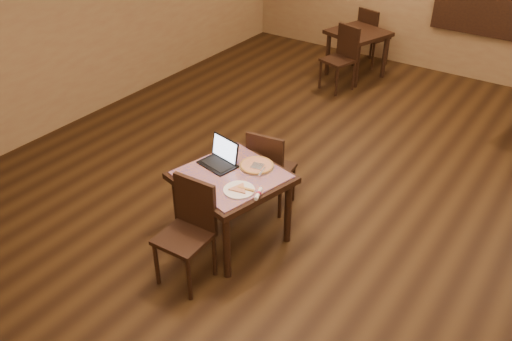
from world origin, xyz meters
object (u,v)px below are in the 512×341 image
Objects in this scene: tiled_table at (232,183)px; other_table_b_chair_far at (371,34)px; pizza_pan at (257,166)px; other_table_b_chair_near at (342,54)px; laptop at (221,157)px; chair_main_far at (269,167)px; chair_main_near at (189,226)px; other_table_b at (358,39)px.

tiled_table is 5.13m from other_table_b_chair_far.
pizza_pan is (0.12, 0.24, 0.11)m from tiled_table.
other_table_b_chair_far is (-0.05, 1.14, 0.00)m from other_table_b_chair_near.
other_table_b_chair_far is at bearing 109.12° from laptop.
pizza_pan is at bearing -57.95° from other_table_b_chair_near.
tiled_table is 1.18× the size of chair_main_far.
chair_main_near is at bearing 116.36° from other_table_b_chair_far.
tiled_table reaches higher than other_table_b.
other_table_b is (-0.87, 3.87, 0.10)m from chair_main_far.
chair_main_far is at bearing 86.81° from chair_main_near.
other_table_b_chair_near is at bearing 97.87° from chair_main_near.
laptop is 0.35m from pizza_pan.
pizza_pan is 0.35× the size of other_table_b_chair_near.
chair_main_far is 4.53m from other_table_b_chair_far.
other_table_b_chair_near is at bearing 110.67° from laptop.
tiled_table is 0.28m from laptop.
other_table_b_chair_near reaches higher than chair_main_far.
tiled_table is 2.86× the size of laptop.
other_table_b_chair_far reaches higher than pizza_pan.
chair_main_near is 1.05× the size of chair_main_far.
chair_main_far is at bearing -58.12° from other_table_b_chair_near.
chair_main_near is 0.97× the size of other_table_b.
chair_main_near is 0.89m from pizza_pan.
other_table_b_chair_far is (-0.03, 0.57, -0.08)m from other_table_b.
chair_main_far is at bearing 102.55° from tiled_table.
chair_main_far is 2.41× the size of laptop.
tiled_table is at bearing -16.54° from laptop.
chair_main_near is 4.61m from other_table_b_chair_near.
other_table_b_chair_near and other_table_b_chair_far have the same top height.
other_table_b is 1.04× the size of other_table_b_chair_near.
chair_main_far is at bearing -59.80° from other_table_b.
chair_main_far reaches higher than tiled_table.
laptop is at bearing 165.80° from tiled_table.
chair_main_far is at bearing 78.87° from laptop.
pizza_pan is at bearing 119.31° from other_table_b_chair_far.
other_table_b_chair_near is at bearing 110.13° from other_table_b_chair_far.
chair_main_far reaches higher than pizza_pan.
chair_main_near is 2.90× the size of pizza_pan.
chair_main_near is (-0.00, -0.61, -0.11)m from tiled_table.
other_table_b_chair_far is at bearing 113.52° from tiled_table.
chair_main_near is 5.17m from other_table_b.
other_table_b_chair_far is at bearing 96.33° from chair_main_near.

